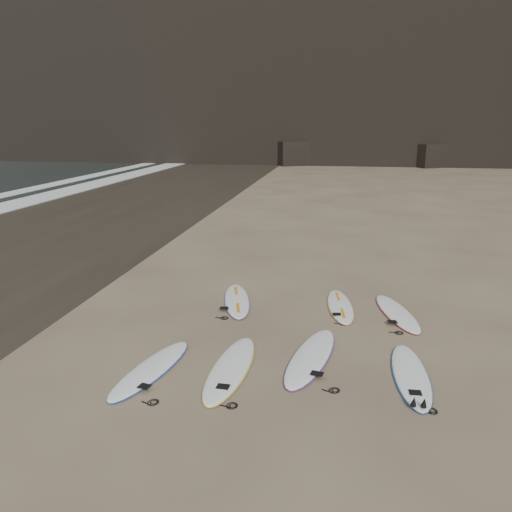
{
  "coord_description": "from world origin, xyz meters",
  "views": [
    {
      "loc": [
        -0.57,
        -9.06,
        4.54
      ],
      "look_at": [
        -2.44,
        1.98,
        1.5
      ],
      "focal_mm": 35.0,
      "sensor_mm": 36.0,
      "label": 1
    }
  ],
  "objects": [
    {
      "name": "surfboard_1",
      "position": [
        -2.46,
        -0.75,
        0.05
      ],
      "size": [
        0.79,
        2.78,
        0.1
      ],
      "primitive_type": "ellipsoid",
      "rotation": [
        0.0,
        0.0,
        -0.05
      ],
      "color": "white",
      "rests_on": "ground"
    },
    {
      "name": "surfboard_2",
      "position": [
        -1.0,
        -0.02,
        0.05
      ],
      "size": [
        1.21,
        2.85,
        0.1
      ],
      "primitive_type": "ellipsoid",
      "rotation": [
        0.0,
        0.0,
        -0.2
      ],
      "color": "white",
      "rests_on": "ground"
    },
    {
      "name": "wet_sand",
      "position": [
        -13.0,
        10.0,
        0.0
      ],
      "size": [
        12.0,
        200.0,
        0.01
      ],
      "primitive_type": "cube",
      "color": "#383026",
      "rests_on": "ground"
    },
    {
      "name": "surfboard_5",
      "position": [
        -3.09,
        2.87,
        0.05
      ],
      "size": [
        1.23,
        2.66,
        0.09
      ],
      "primitive_type": "ellipsoid",
      "rotation": [
        0.0,
        0.0,
        0.24
      ],
      "color": "white",
      "rests_on": "ground"
    },
    {
      "name": "surfboard_7",
      "position": [
        0.92,
        2.66,
        0.05
      ],
      "size": [
        1.22,
        2.62,
        0.09
      ],
      "primitive_type": "ellipsoid",
      "rotation": [
        0.0,
        0.0,
        0.25
      ],
      "color": "white",
      "rests_on": "ground"
    },
    {
      "name": "surfboard_3",
      "position": [
        0.86,
        -0.44,
        0.05
      ],
      "size": [
        0.67,
        2.55,
        0.09
      ],
      "primitive_type": "ellipsoid",
      "rotation": [
        0.0,
        0.0,
        0.02
      ],
      "color": "white",
      "rests_on": "ground"
    },
    {
      "name": "ground",
      "position": [
        0.0,
        0.0,
        0.0
      ],
      "size": [
        240.0,
        240.0,
        0.0
      ],
      "primitive_type": "plane",
      "color": "#897559",
      "rests_on": "ground"
    },
    {
      "name": "surfboard_0",
      "position": [
        -3.92,
        -1.03,
        0.05
      ],
      "size": [
        1.11,
        2.61,
        0.09
      ],
      "primitive_type": "ellipsoid",
      "rotation": [
        0.0,
        0.0,
        -0.21
      ],
      "color": "white",
      "rests_on": "ground"
    },
    {
      "name": "surfboard_6",
      "position": [
        -0.44,
        2.91,
        0.04
      ],
      "size": [
        0.86,
        2.48,
        0.09
      ],
      "primitive_type": "ellipsoid",
      "rotation": [
        0.0,
        0.0,
        0.12
      ],
      "color": "white",
      "rests_on": "ground"
    }
  ]
}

